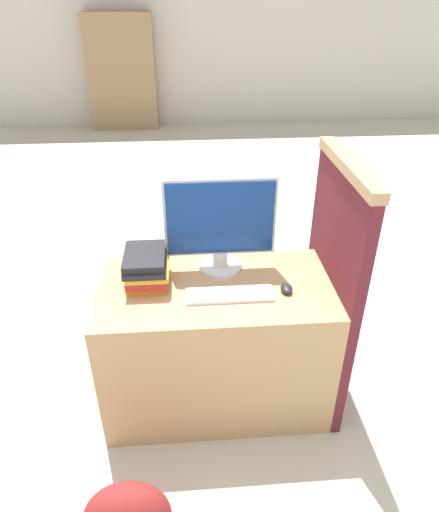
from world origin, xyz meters
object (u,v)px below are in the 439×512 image
object	(u,v)px
keyboard	(230,295)
monitor	(220,225)
book_stack	(147,268)
mouse	(286,288)

from	to	relation	value
keyboard	monitor	bearing A→B (deg)	95.45
monitor	keyboard	size ratio (longest dim) A/B	1.34
book_stack	monitor	bearing A→B (deg)	15.64
monitor	mouse	xyz separation A→B (m)	(0.29, -0.23, -0.23)
monitor	book_stack	distance (m)	0.41
monitor	book_stack	size ratio (longest dim) A/B	1.98
monitor	book_stack	bearing A→B (deg)	-164.36
mouse	book_stack	bearing A→B (deg)	168.91
mouse	monitor	bearing A→B (deg)	142.03
mouse	book_stack	xyz separation A→B (m)	(-0.65, 0.13, 0.06)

